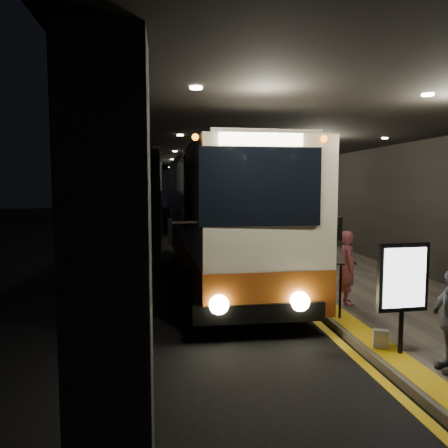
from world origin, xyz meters
TOP-DOWN VIEW (x-y plane):
  - ground at (0.00, 0.00)m, footprint 90.00×90.00m
  - lane_line_white at (-1.80, 5.00)m, footprint 0.12×50.00m
  - kerb_stripe_yellow at (2.35, 5.00)m, footprint 0.18×50.00m
  - sidewalk at (4.75, 5.00)m, footprint 4.50×50.00m
  - tactile_strip at (2.85, 5.00)m, footprint 0.50×50.00m
  - terminal_wall at (7.00, 5.00)m, footprint 0.10×50.00m
  - support_columns at (-1.50, 4.00)m, footprint 0.80×24.80m
  - canopy at (2.50, 5.00)m, footprint 9.00×50.00m
  - coach_main at (0.82, 1.99)m, footprint 3.09×12.86m
  - coach_second at (1.09, 18.87)m, footprint 2.77×11.57m
  - coach_third at (0.91, 29.32)m, footprint 3.04×12.14m
  - passenger_boarding at (3.41, -2.38)m, footprint 0.57×0.73m
  - bag_plain at (2.80, -5.21)m, footprint 0.29×0.23m
  - info_sign at (3.00, -5.51)m, footprint 0.91×0.16m
  - stanchion_post at (2.75, -3.51)m, footprint 0.05×0.05m

SIDE VIEW (x-z plane):
  - ground at x=0.00m, z-range 0.00..0.00m
  - lane_line_white at x=-1.80m, z-range 0.00..0.01m
  - kerb_stripe_yellow at x=2.35m, z-range 0.00..0.01m
  - sidewalk at x=4.75m, z-range 0.00..0.15m
  - tactile_strip at x=2.85m, z-range 0.15..0.16m
  - bag_plain at x=2.80m, z-range 0.15..0.47m
  - stanchion_post at x=2.75m, z-range 0.15..1.34m
  - passenger_boarding at x=3.41m, z-range 0.15..1.92m
  - info_sign at x=3.00m, z-range 0.49..2.40m
  - coach_second at x=1.09m, z-range -0.07..3.54m
  - coach_third at x=0.91m, z-range -0.08..3.71m
  - coach_main at x=0.82m, z-range -0.08..3.90m
  - support_columns at x=-1.50m, z-range 0.00..4.40m
  - terminal_wall at x=7.00m, z-range 0.00..6.00m
  - canopy at x=2.50m, z-range 4.40..4.80m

